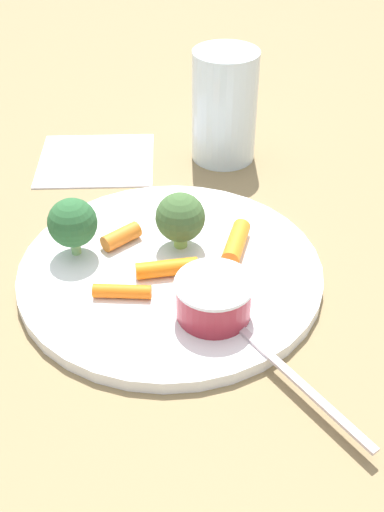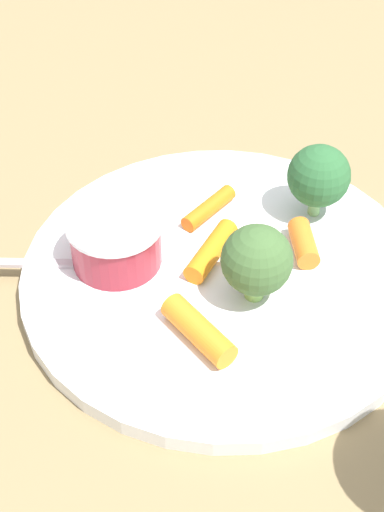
% 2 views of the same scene
% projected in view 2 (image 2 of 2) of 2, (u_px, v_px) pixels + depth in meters
% --- Properties ---
extents(ground_plane, '(2.40, 2.40, 0.00)m').
position_uv_depth(ground_plane, '(223.00, 280.00, 0.51)').
color(ground_plane, olive).
extents(plate, '(0.28, 0.28, 0.01)m').
position_uv_depth(plate, '(223.00, 274.00, 0.51)').
color(plate, white).
rests_on(plate, ground_plane).
extents(sauce_cup, '(0.06, 0.06, 0.03)m').
position_uv_depth(sauce_cup, '(116.00, 241.00, 0.50)').
color(sauce_cup, maroon).
rests_on(sauce_cup, plate).
extents(broccoli_floret_0, '(0.05, 0.05, 0.06)m').
position_uv_depth(broccoli_floret_0, '(257.00, 261.00, 0.46)').
color(broccoli_floret_0, '#83BA59').
rests_on(broccoli_floret_0, plate).
extents(broccoli_floret_1, '(0.05, 0.05, 0.06)m').
position_uv_depth(broccoli_floret_1, '(319.00, 176.00, 0.52)').
color(broccoli_floret_1, '#7EB66E').
rests_on(broccoli_floret_1, plate).
extents(carrot_stick_0, '(0.03, 0.06, 0.01)m').
position_uv_depth(carrot_stick_0, '(211.00, 251.00, 0.50)').
color(carrot_stick_0, orange).
rests_on(carrot_stick_0, plate).
extents(carrot_stick_1, '(0.03, 0.05, 0.01)m').
position_uv_depth(carrot_stick_1, '(209.00, 208.00, 0.54)').
color(carrot_stick_1, orange).
rests_on(carrot_stick_1, plate).
extents(carrot_stick_2, '(0.05, 0.05, 0.02)m').
position_uv_depth(carrot_stick_2, '(199.00, 330.00, 0.45)').
color(carrot_stick_2, orange).
rests_on(carrot_stick_2, plate).
extents(carrot_stick_3, '(0.03, 0.04, 0.02)m').
position_uv_depth(carrot_stick_3, '(304.00, 243.00, 0.51)').
color(carrot_stick_3, orange).
rests_on(carrot_stick_3, plate).
extents(fork, '(0.18, 0.05, 0.00)m').
position_uv_depth(fork, '(6.00, 263.00, 0.50)').
color(fork, '#C1B2B7').
rests_on(fork, plate).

